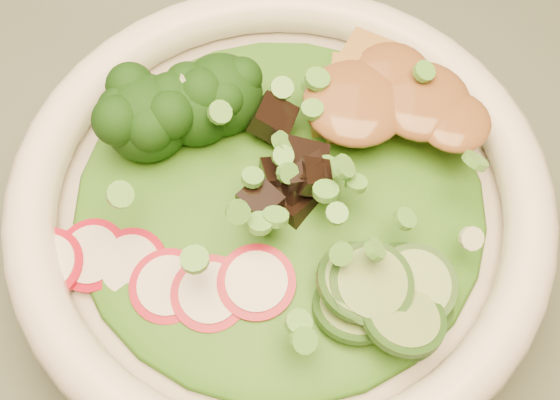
# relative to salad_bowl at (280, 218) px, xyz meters

# --- Properties ---
(salad_bowl) EXTENTS (0.31, 0.31, 0.08)m
(salad_bowl) POSITION_rel_salad_bowl_xyz_m (0.00, 0.00, 0.00)
(salad_bowl) COLOR white
(salad_bowl) RESTS_ON dining_table
(lettuce_bed) EXTENTS (0.23, 0.23, 0.03)m
(lettuce_bed) POSITION_rel_salad_bowl_xyz_m (0.00, -0.00, 0.02)
(lettuce_bed) COLOR #195612
(lettuce_bed) RESTS_ON salad_bowl
(broccoli_florets) EXTENTS (0.11, 0.11, 0.05)m
(broccoli_florets) POSITION_rel_salad_bowl_xyz_m (-0.05, 0.05, 0.04)
(broccoli_florets) COLOR black
(broccoli_florets) RESTS_ON salad_bowl
(radish_slices) EXTENTS (0.13, 0.09, 0.02)m
(radish_slices) POSITION_rel_salad_bowl_xyz_m (-0.05, -0.06, 0.03)
(radish_slices) COLOR maroon
(radish_slices) RESTS_ON salad_bowl
(cucumber_slices) EXTENTS (0.10, 0.10, 0.04)m
(cucumber_slices) POSITION_rel_salad_bowl_xyz_m (0.05, -0.05, 0.04)
(cucumber_slices) COLOR #7FB464
(cucumber_slices) RESTS_ON salad_bowl
(mushroom_heap) EXTENTS (0.10, 0.10, 0.05)m
(mushroom_heap) POSITION_rel_salad_bowl_xyz_m (0.01, 0.01, 0.04)
(mushroom_heap) COLOR black
(mushroom_heap) RESTS_ON salad_bowl
(tofu_cubes) EXTENTS (0.12, 0.10, 0.04)m
(tofu_cubes) POSITION_rel_salad_bowl_xyz_m (0.05, 0.05, 0.04)
(tofu_cubes) COLOR olive
(tofu_cubes) RESTS_ON salad_bowl
(peanut_sauce) EXTENTS (0.08, 0.06, 0.02)m
(peanut_sauce) POSITION_rel_salad_bowl_xyz_m (0.05, 0.05, 0.05)
(peanut_sauce) COLOR brown
(peanut_sauce) RESTS_ON tofu_cubes
(scallion_garnish) EXTENTS (0.22, 0.22, 0.03)m
(scallion_garnish) POSITION_rel_salad_bowl_xyz_m (0.00, 0.00, 0.05)
(scallion_garnish) COLOR #52A038
(scallion_garnish) RESTS_ON salad_bowl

